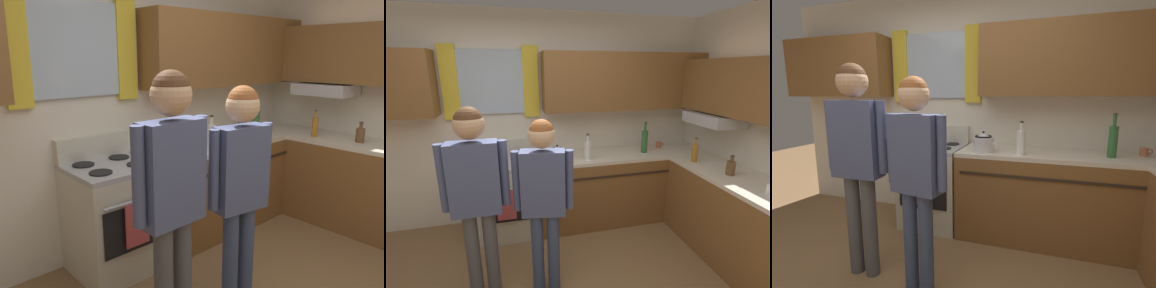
{
  "view_description": "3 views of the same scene",
  "coord_description": "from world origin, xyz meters",
  "views": [
    {
      "loc": [
        -1.73,
        -0.99,
        1.75
      ],
      "look_at": [
        0.01,
        0.91,
        1.14
      ],
      "focal_mm": 35.27,
      "sensor_mm": 36.0,
      "label": 1
    },
    {
      "loc": [
        -0.17,
        -1.53,
        1.93
      ],
      "look_at": [
        0.48,
        1.07,
        1.19
      ],
      "focal_mm": 25.22,
      "sensor_mm": 36.0,
      "label": 2
    },
    {
      "loc": [
        0.89,
        -1.12,
        1.43
      ],
      "look_at": [
        0.22,
        1.04,
        1.03
      ],
      "focal_mm": 24.86,
      "sensor_mm": 36.0,
      "label": 3
    }
  ],
  "objects": [
    {
      "name": "adult_left",
      "position": [
        -0.48,
        0.54,
        1.05
      ],
      "size": [
        0.52,
        0.23,
        1.68
      ],
      "color": "#4C4C51",
      "rests_on": "ground"
    },
    {
      "name": "stove_oven",
      "position": [
        -0.28,
        1.54,
        0.47
      ],
      "size": [
        0.65,
        0.67,
        1.1
      ],
      "color": "beige",
      "rests_on": "ground"
    },
    {
      "name": "bottle_milk_white",
      "position": [
        0.68,
        1.37,
        1.02
      ],
      "size": [
        0.08,
        0.08,
        0.31
      ],
      "color": "white",
      "rests_on": "kitchen_counter_run"
    },
    {
      "name": "adult_in_plaid",
      "position": [
        0.05,
        0.49,
        0.99
      ],
      "size": [
        0.48,
        0.21,
        1.57
      ],
      "color": "#38476B",
      "rests_on": "ground"
    },
    {
      "name": "stovetop_kettle",
      "position": [
        0.32,
        1.37,
        1.0
      ],
      "size": [
        0.27,
        0.2,
        0.21
      ],
      "color": "silver",
      "rests_on": "kitchen_counter_run"
    },
    {
      "name": "kitchen_counter_run",
      "position": [
        1.52,
        1.08,
        0.45
      ],
      "size": [
        2.24,
        2.22,
        0.9
      ],
      "color": "brown",
      "rests_on": "ground"
    },
    {
      "name": "back_wall_unit",
      "position": [
        0.04,
        1.82,
        1.49
      ],
      "size": [
        4.6,
        0.42,
        2.6
      ],
      "color": "silver",
      "rests_on": "ground"
    },
    {
      "name": "cup_terracotta",
      "position": [
        1.76,
        1.63,
        0.94
      ],
      "size": [
        0.11,
        0.07,
        0.08
      ],
      "color": "#B76642",
      "rests_on": "kitchen_counter_run"
    },
    {
      "name": "bottle_wine_green",
      "position": [
        1.46,
        1.48,
        1.05
      ],
      "size": [
        0.08,
        0.08,
        0.39
      ],
      "color": "#2D6633",
      "rests_on": "kitchen_counter_run"
    }
  ]
}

